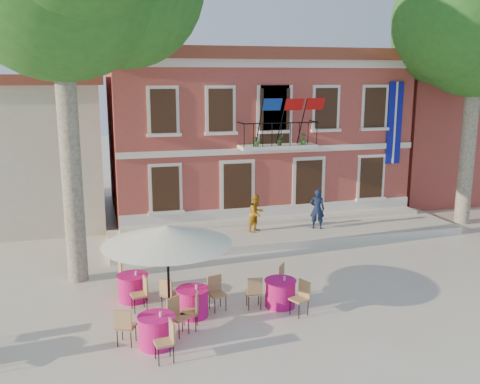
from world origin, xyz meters
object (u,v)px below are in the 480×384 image
object	(u,v)px
cafe_table_4	(280,292)
plane_tree_east	(479,29)
pedestrian_navy	(317,209)
patio_umbrella	(167,235)
pedestrian_orange	(256,213)
cafe_table_0	(193,301)
cafe_table_1	(157,329)
cafe_table_3	(133,286)

from	to	relation	value
cafe_table_4	plane_tree_east	bearing A→B (deg)	29.86
plane_tree_east	pedestrian_navy	xyz separation A→B (m)	(-6.93, -0.08, -7.10)
patio_umbrella	pedestrian_orange	xyz separation A→B (m)	(4.34, 6.15, -1.23)
pedestrian_orange	patio_umbrella	bearing A→B (deg)	-155.17
cafe_table_0	cafe_table_4	world-z (taller)	same
pedestrian_navy	cafe_table_4	world-z (taller)	pedestrian_navy
patio_umbrella	cafe_table_1	size ratio (longest dim) A/B	1.83
pedestrian_orange	cafe_table_1	bearing A→B (deg)	-152.29
pedestrian_navy	cafe_table_1	xyz separation A→B (m)	(-7.34, -7.41, -0.68)
cafe_table_3	plane_tree_east	bearing A→B (deg)	17.53
pedestrian_orange	cafe_table_1	distance (m)	9.10
cafe_table_1	cafe_table_3	size ratio (longest dim) A/B	0.95
cafe_table_0	cafe_table_3	size ratio (longest dim) A/B	0.93
patio_umbrella	cafe_table_0	size ratio (longest dim) A/B	1.88
cafe_table_1	cafe_table_4	world-z (taller)	same
pedestrian_navy	cafe_table_1	world-z (taller)	pedestrian_navy
patio_umbrella	pedestrian_orange	size ratio (longest dim) A/B	2.29
pedestrian_orange	cafe_table_4	distance (m)	6.45
patio_umbrella	pedestrian_navy	world-z (taller)	patio_umbrella
cafe_table_4	patio_umbrella	bearing A→B (deg)	177.19
pedestrian_orange	cafe_table_0	xyz separation A→B (m)	(-3.72, -6.27, -0.62)
pedestrian_navy	patio_umbrella	bearing A→B (deg)	65.57
plane_tree_east	cafe_table_4	xyz separation A→B (m)	(-10.66, -6.12, -7.78)
plane_tree_east	cafe_table_1	world-z (taller)	plane_tree_east
plane_tree_east	patio_umbrella	bearing A→B (deg)	-156.54
cafe_table_0	patio_umbrella	bearing A→B (deg)	168.91
cafe_table_0	cafe_table_1	size ratio (longest dim) A/B	0.98
cafe_table_0	cafe_table_1	xyz separation A→B (m)	(-1.13, -1.41, 0.00)
pedestrian_orange	cafe_table_3	distance (m)	7.09
pedestrian_orange	cafe_table_4	xyz separation A→B (m)	(-1.24, -6.30, -0.62)
cafe_table_1	pedestrian_navy	bearing A→B (deg)	45.30
pedestrian_orange	cafe_table_1	size ratio (longest dim) A/B	0.80
cafe_table_1	cafe_table_4	xyz separation A→B (m)	(3.61, 1.37, 0.00)
patio_umbrella	pedestrian_orange	distance (m)	7.62
cafe_table_0	pedestrian_navy	bearing A→B (deg)	44.07
pedestrian_navy	cafe_table_3	distance (m)	8.94
cafe_table_3	cafe_table_4	distance (m)	4.22
cafe_table_3	cafe_table_4	xyz separation A→B (m)	(3.95, -1.51, 0.01)
cafe_table_1	cafe_table_3	world-z (taller)	same
cafe_table_1	cafe_table_3	distance (m)	2.90
patio_umbrella	plane_tree_east	bearing A→B (deg)	23.46
cafe_table_1	cafe_table_4	distance (m)	3.86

